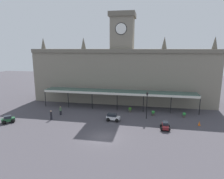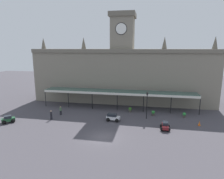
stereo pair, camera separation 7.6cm
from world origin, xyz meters
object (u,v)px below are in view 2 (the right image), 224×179
at_px(car_white_estate, 113,118).
at_px(victorian_lamppost, 147,102).
at_px(car_maroon_sedan, 165,126).
at_px(traffic_cone, 199,123).
at_px(pedestrian_near_entrance, 51,115).
at_px(planter_by_canopy, 130,110).
at_px(car_green_sedan, 8,120).
at_px(pedestrian_crossing_forecourt, 61,110).
at_px(planter_forecourt_centre, 184,115).
at_px(planter_near_kerb, 153,113).

xyz_separation_m(car_white_estate, victorian_lamppost, (5.60, 2.07, 2.48)).
bearing_deg(car_maroon_sedan, traffic_cone, 25.13).
bearing_deg(pedestrian_near_entrance, planter_by_canopy, 27.04).
xyz_separation_m(car_maroon_sedan, pedestrian_near_entrance, (-19.10, 0.67, 0.41)).
relative_size(car_green_sedan, pedestrian_crossing_forecourt, 1.33).
distance_m(car_green_sedan, pedestrian_crossing_forecourt, 8.70).
height_order(traffic_cone, planter_forecourt_centre, planter_forecourt_centre).
distance_m(car_white_estate, planter_near_kerb, 7.89).
xyz_separation_m(traffic_cone, planter_forecourt_centre, (-1.78, 3.47, 0.12)).
xyz_separation_m(planter_near_kerb, planter_forecourt_centre, (5.43, -0.05, 0.00)).
bearing_deg(pedestrian_near_entrance, planter_near_kerb, 17.34).
bearing_deg(victorian_lamppost, pedestrian_near_entrance, -167.82).
bearing_deg(pedestrian_crossing_forecourt, traffic_cone, -1.77).
height_order(victorian_lamppost, planter_forecourt_centre, victorian_lamppost).
xyz_separation_m(pedestrian_crossing_forecourt, planter_forecourt_centre, (22.34, 2.72, -0.42)).
bearing_deg(planter_near_kerb, car_white_estate, -149.52).
xyz_separation_m(planter_by_canopy, planter_forecourt_centre, (9.81, -1.27, 0.00)).
distance_m(car_maroon_sedan, victorian_lamppost, 5.67).
xyz_separation_m(victorian_lamppost, planter_by_canopy, (-3.18, 3.15, -2.55)).
bearing_deg(pedestrian_crossing_forecourt, planter_by_canopy, 17.66).
height_order(car_white_estate, car_maroon_sedan, car_white_estate).
bearing_deg(car_green_sedan, pedestrian_crossing_forecourt, 37.11).
distance_m(pedestrian_near_entrance, planter_by_canopy, 14.63).
bearing_deg(pedestrian_near_entrance, planter_forecourt_centre, 13.26).
xyz_separation_m(car_white_estate, car_maroon_sedan, (8.49, -2.11, -0.06)).
bearing_deg(victorian_lamppost, car_white_estate, -159.76).
bearing_deg(traffic_cone, pedestrian_near_entrance, -175.55).
height_order(victorian_lamppost, planter_by_canopy, victorian_lamppost).
bearing_deg(planter_forecourt_centre, car_maroon_sedan, -121.71).
bearing_deg(planter_by_canopy, car_green_sedan, -154.62).
bearing_deg(pedestrian_near_entrance, car_maroon_sedan, -2.02).
bearing_deg(car_white_estate, victorian_lamppost, 20.24).
distance_m(car_white_estate, car_green_sedan, 17.50).
bearing_deg(car_white_estate, traffic_cone, 1.97).
bearing_deg(planter_by_canopy, car_maroon_sedan, -50.36).
height_order(car_white_estate, pedestrian_crossing_forecourt, pedestrian_crossing_forecourt).
xyz_separation_m(car_maroon_sedan, planter_near_kerb, (-1.69, 6.11, -0.01)).
relative_size(pedestrian_crossing_forecourt, pedestrian_near_entrance, 1.00).
bearing_deg(planter_by_canopy, victorian_lamppost, -44.72).
relative_size(car_white_estate, planter_by_canopy, 2.42).
bearing_deg(pedestrian_crossing_forecourt, car_white_estate, -6.92).
distance_m(victorian_lamppost, planter_forecourt_centre, 7.35).
xyz_separation_m(pedestrian_crossing_forecourt, planter_by_canopy, (12.53, 3.99, -0.42)).
distance_m(car_maroon_sedan, traffic_cone, 6.10).
height_order(car_maroon_sedan, pedestrian_crossing_forecourt, pedestrian_crossing_forecourt).
bearing_deg(planter_by_canopy, car_white_estate, -114.87).
bearing_deg(pedestrian_near_entrance, pedestrian_crossing_forecourt, 79.32).
xyz_separation_m(traffic_cone, planter_near_kerb, (-7.21, 3.52, 0.12)).
height_order(victorian_lamppost, planter_near_kerb, victorian_lamppost).
distance_m(car_green_sedan, planter_forecourt_centre, 30.33).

